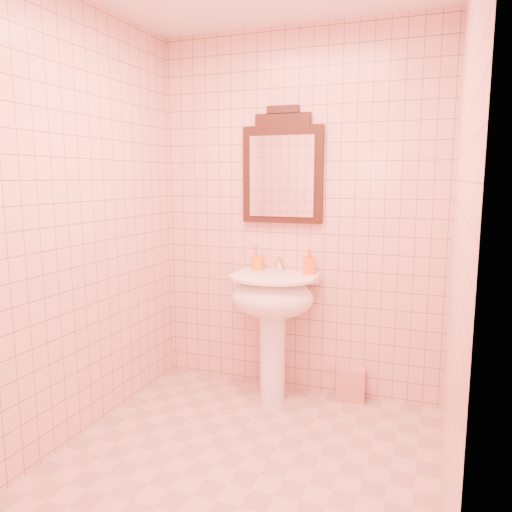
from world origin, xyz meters
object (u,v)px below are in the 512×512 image
at_px(mirror, 282,170).
at_px(soap_dispenser, 309,262).
at_px(towel, 351,384).
at_px(pedestal_sink, 273,305).
at_px(toothbrush_cup, 257,263).

distance_m(mirror, soap_dispenser, 0.65).
distance_m(mirror, towel, 1.54).
height_order(mirror, soap_dispenser, mirror).
xyz_separation_m(pedestal_sink, towel, (0.51, 0.17, -0.55)).
bearing_deg(soap_dispenser, mirror, 154.20).
distance_m(pedestal_sink, towel, 0.77).
relative_size(pedestal_sink, towel, 3.81).
bearing_deg(soap_dispenser, pedestal_sink, -155.98).
distance_m(toothbrush_cup, towel, 1.05).
distance_m(pedestal_sink, toothbrush_cup, 0.34).
bearing_deg(mirror, soap_dispenser, -16.60).
bearing_deg(towel, soap_dispenser, -174.24).
relative_size(pedestal_sink, toothbrush_cup, 4.37).
bearing_deg(towel, mirror, 176.38).
relative_size(toothbrush_cup, towel, 0.87).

